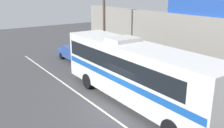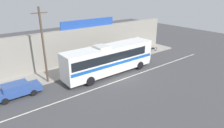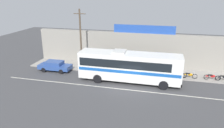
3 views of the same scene
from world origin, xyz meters
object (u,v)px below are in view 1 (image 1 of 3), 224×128
object	(u,v)px
intercity_bus	(134,69)
utility_pole	(104,18)
parked_car	(75,53)
pedestrian_by_curb	(183,76)
pedestrian_far_left	(219,84)

from	to	relation	value
intercity_bus	utility_pole	size ratio (longest dim) A/B	1.47
parked_car	utility_pole	bearing A→B (deg)	17.98
pedestrian_by_curb	intercity_bus	bearing A→B (deg)	-98.96
utility_pole	pedestrian_by_curb	distance (m)	8.17
intercity_bus	pedestrian_by_curb	bearing A→B (deg)	81.04
parked_car	utility_pole	distance (m)	5.10
utility_pole	pedestrian_far_left	xyz separation A→B (m)	(9.65, 1.86, -3.17)
utility_pole	pedestrian_far_left	world-z (taller)	utility_pole
intercity_bus	utility_pole	bearing A→B (deg)	160.85
utility_pole	parked_car	bearing A→B (deg)	-162.02
parked_car	intercity_bus	bearing A→B (deg)	-6.85
parked_car	pedestrian_far_left	distance (m)	13.46
utility_pole	pedestrian_far_left	bearing A→B (deg)	10.91
utility_pole	pedestrian_far_left	distance (m)	10.33
intercity_bus	pedestrian_far_left	bearing A→B (deg)	55.86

